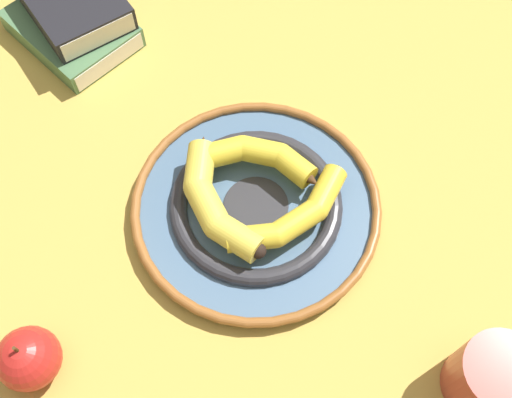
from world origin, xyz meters
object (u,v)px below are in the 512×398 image
object	(u,v)px
banana_b	(262,157)
coffee_mug	(495,379)
decorative_bowl	(256,206)
apple	(29,358)
banana_c	(213,201)
book_stack	(73,16)
banana_a	(290,218)

from	to	relation	value
banana_b	coffee_mug	bearing A→B (deg)	145.34
decorative_bowl	apple	size ratio (longest dim) A/B	3.89
banana_b	banana_c	size ratio (longest dim) A/B	0.75
decorative_bowl	book_stack	size ratio (longest dim) A/B	1.42
decorative_bowl	banana_c	distance (m)	0.07
banana_a	banana_c	distance (m)	0.10
banana_b	apple	size ratio (longest dim) A/B	1.73
coffee_mug	banana_c	bearing A→B (deg)	159.74
book_stack	apple	world-z (taller)	apple
decorative_bowl	banana_b	bearing A→B (deg)	-26.81
apple	banana_b	bearing A→B (deg)	-63.85
banana_b	apple	xyz separation A→B (m)	(-0.17, 0.35, -0.01)
banana_a	apple	bearing A→B (deg)	174.90
decorative_bowl	banana_b	size ratio (longest dim) A/B	2.24
banana_c	banana_a	bearing A→B (deg)	50.11
apple	book_stack	bearing A→B (deg)	-15.64
banana_b	banana_c	xyz separation A→B (m)	(-0.04, 0.08, 0.00)
banana_b	book_stack	world-z (taller)	book_stack
book_stack	banana_b	bearing A→B (deg)	12.34
banana_c	banana_b	bearing A→B (deg)	109.78
banana_b	book_stack	bearing A→B (deg)	-28.36
banana_c	book_stack	bearing A→B (deg)	-171.48
banana_c	book_stack	world-z (taller)	book_stack
decorative_bowl	banana_c	bearing A→B (deg)	82.12
book_stack	apple	xyz separation A→B (m)	(-0.52, 0.15, 0.00)
decorative_bowl	banana_b	world-z (taller)	banana_b
banana_b	apple	bearing A→B (deg)	58.05
banana_b	book_stack	xyz separation A→B (m)	(0.35, 0.20, -0.01)
banana_c	coffee_mug	bearing A→B (deg)	29.09
banana_a	banana_c	world-z (taller)	banana_c
coffee_mug	banana_a	bearing A→B (deg)	152.72
book_stack	apple	bearing A→B (deg)	-33.04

